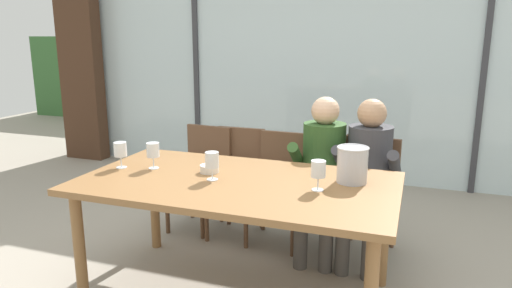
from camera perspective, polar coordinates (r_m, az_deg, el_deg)
ground at (r=3.98m, az=3.18°, el=-10.89°), size 14.00×14.00×0.00m
window_glass_panel at (r=5.30m, az=8.64°, el=9.54°), size 7.12×0.03×2.60m
window_mullion_left at (r=5.80m, az=-7.36°, el=9.88°), size 0.06×0.06×2.60m
window_mullion_right at (r=5.22m, az=26.32°, el=8.28°), size 0.06×0.06×2.60m
hillside_vineyard at (r=8.82m, az=12.99°, el=7.55°), size 13.12×2.40×1.62m
curtain_heavy_drape at (r=6.56m, az=-20.84°, el=9.52°), size 0.56×0.20×2.60m
dining_table at (r=2.85m, az=-2.37°, el=-5.98°), size 1.92×1.05×0.77m
chair_near_curtain at (r=4.00m, az=-6.50°, el=-3.15°), size 0.48×0.48×0.87m
chair_left_of_center at (r=3.90m, az=-2.40°, el=-3.52°), size 0.44×0.44×0.87m
chair_center at (r=3.73m, az=3.13°, el=-4.32°), size 0.45×0.45×0.87m
chair_right_of_center at (r=3.69m, az=8.77°, el=-4.63°), size 0.44×0.44×0.87m
chair_near_window_right at (r=3.65m, az=13.63°, el=-5.08°), size 0.49×0.49×0.87m
person_olive_shirt at (r=3.49m, az=8.16°, el=-2.72°), size 0.48×0.62×1.19m
person_charcoal_jacket at (r=3.44m, az=13.56°, el=-3.18°), size 0.48×0.62×1.19m
ice_bucket_primary at (r=2.81m, az=11.80°, el=-2.44°), size 0.19×0.19×0.22m
tasting_bowl at (r=2.99m, az=-5.77°, el=-3.06°), size 0.12×0.12×0.05m
wine_glass_by_left_taster at (r=3.19m, az=-16.35°, el=-0.76°), size 0.08×0.08×0.17m
wine_glass_near_bucket at (r=3.12m, az=-12.60°, el=-0.87°), size 0.08×0.08×0.17m
wine_glass_center_pour at (r=2.64m, az=7.70°, el=-3.24°), size 0.08×0.08×0.17m
wine_glass_by_right_taster at (r=2.81m, az=-5.46°, el=-2.12°), size 0.08×0.08×0.17m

